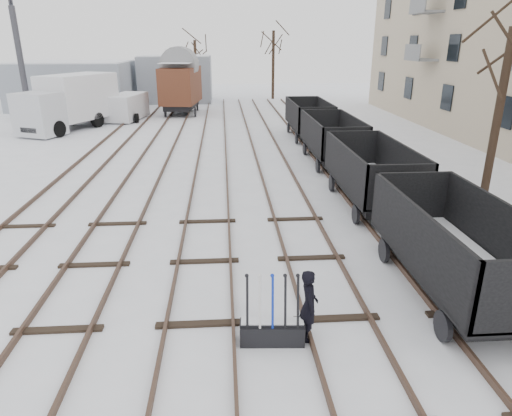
# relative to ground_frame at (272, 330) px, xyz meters

# --- Properties ---
(ground) EXTENTS (120.00, 120.00, 0.00)m
(ground) POSITION_rel_ground_frame_xyz_m (-1.50, 0.70, -0.28)
(ground) COLOR white
(ground) RESTS_ON ground
(tracks) EXTENTS (13.90, 52.00, 0.16)m
(tracks) POSITION_rel_ground_frame_xyz_m (-1.50, 14.37, -0.21)
(tracks) COLOR black
(tracks) RESTS_ON ground
(shed_left) EXTENTS (10.00, 8.00, 4.10)m
(shed_left) POSITION_rel_ground_frame_xyz_m (-14.50, 36.70, 1.76)
(shed_left) COLOR #8A929C
(shed_left) RESTS_ON ground
(shed_right) EXTENTS (7.00, 6.00, 4.50)m
(shed_right) POSITION_rel_ground_frame_xyz_m (-5.50, 40.70, 1.96)
(shed_right) COLOR #8A929C
(shed_right) RESTS_ON ground
(ground_frame) EXTENTS (1.33, 0.51, 1.49)m
(ground_frame) POSITION_rel_ground_frame_xyz_m (0.00, 0.00, 0.00)
(ground_frame) COLOR black
(ground_frame) RESTS_ON ground
(worker) EXTENTS (0.39, 0.58, 1.55)m
(worker) POSITION_rel_ground_frame_xyz_m (0.75, 0.10, 0.49)
(worker) COLOR black
(worker) RESTS_ON ground
(freight_wagon_a) EXTENTS (2.24, 5.59, 2.28)m
(freight_wagon_a) POSITION_rel_ground_frame_xyz_m (4.50, 1.62, 0.59)
(freight_wagon_a) COLOR black
(freight_wagon_a) RESTS_ON ground
(freight_wagon_b) EXTENTS (2.24, 5.59, 2.28)m
(freight_wagon_b) POSITION_rel_ground_frame_xyz_m (4.50, 8.02, 0.59)
(freight_wagon_b) COLOR black
(freight_wagon_b) RESTS_ON ground
(freight_wagon_c) EXTENTS (2.24, 5.59, 2.28)m
(freight_wagon_c) POSITION_rel_ground_frame_xyz_m (4.50, 14.42, 0.59)
(freight_wagon_c) COLOR black
(freight_wagon_c) RESTS_ON ground
(freight_wagon_d) EXTENTS (2.24, 5.59, 2.28)m
(freight_wagon_d) POSITION_rel_ground_frame_xyz_m (4.50, 20.82, 0.59)
(freight_wagon_d) COLOR black
(freight_wagon_d) RESTS_ON ground
(box_van_wagon) EXTENTS (3.52, 5.80, 4.20)m
(box_van_wagon) POSITION_rel_ground_frame_xyz_m (-4.33, 31.70, 2.16)
(box_van_wagon) COLOR black
(box_van_wagon) RESTS_ON ground
(lorry) EXTENTS (4.69, 8.41, 3.65)m
(lorry) POSITION_rel_ground_frame_xyz_m (-11.31, 24.97, 1.60)
(lorry) COLOR black
(lorry) RESTS_ON ground
(panel_van) EXTENTS (2.76, 4.77, 1.98)m
(panel_van) POSITION_rel_ground_frame_xyz_m (-8.28, 28.71, 0.74)
(panel_van) COLOR silver
(panel_van) RESTS_ON ground
(crane) EXTENTS (2.42, 5.54, 9.31)m
(crane) POSITION_rel_ground_frame_xyz_m (-16.08, 29.88, 2.17)
(crane) COLOR #333338
(crane) RESTS_ON ground
(tree_near) EXTENTS (0.30, 0.30, 6.25)m
(tree_near) POSITION_rel_ground_frame_xyz_m (8.82, 7.84, 2.84)
(tree_near) COLOR black
(tree_near) RESTS_ON ground
(tree_far_left) EXTENTS (0.30, 0.30, 5.92)m
(tree_far_left) POSITION_rel_ground_frame_xyz_m (-3.61, 42.60, 2.68)
(tree_far_left) COLOR black
(tree_far_left) RESTS_ON ground
(tree_far_right) EXTENTS (0.30, 0.30, 6.84)m
(tree_far_right) POSITION_rel_ground_frame_xyz_m (4.49, 41.87, 3.13)
(tree_far_right) COLOR black
(tree_far_right) RESTS_ON ground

